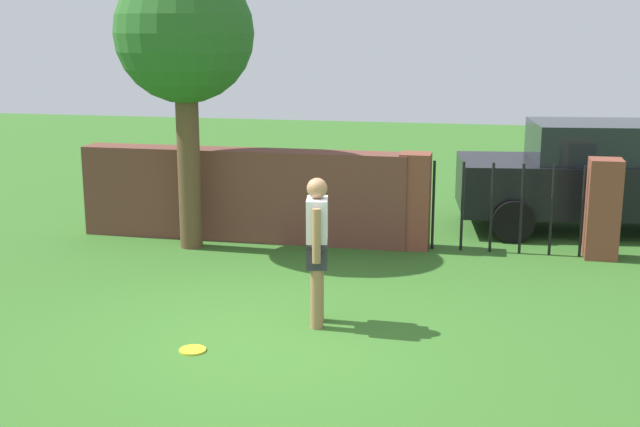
{
  "coord_description": "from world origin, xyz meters",
  "views": [
    {
      "loc": [
        2.12,
        -7.77,
        3.17
      ],
      "look_at": [
        0.18,
        1.57,
        1.0
      ],
      "focal_mm": 46.25,
      "sensor_mm": 36.0,
      "label": 1
    }
  ],
  "objects": [
    {
      "name": "ground_plane",
      "position": [
        0.0,
        0.0,
        0.0
      ],
      "size": [
        40.0,
        40.0,
        0.0
      ],
      "primitive_type": "plane",
      "color": "#336623"
    },
    {
      "name": "brick_wall",
      "position": [
        -1.5,
        3.94,
        0.69
      ],
      "size": [
        4.98,
        0.5,
        1.38
      ],
      "primitive_type": "cube",
      "color": "brown",
      "rests_on": "ground"
    },
    {
      "name": "tree",
      "position": [
        -2.12,
        3.33,
        3.02
      ],
      "size": [
        1.95,
        1.95,
        4.06
      ],
      "color": "brown",
      "rests_on": "ground"
    },
    {
      "name": "person",
      "position": [
        0.37,
        0.54,
        0.9
      ],
      "size": [
        0.28,
        0.53,
        1.62
      ],
      "rotation": [
        0.0,
        0.0,
        -1.4
      ],
      "color": "#9E704C",
      "rests_on": "ground"
    },
    {
      "name": "fence_gate",
      "position": [
        2.4,
        3.94,
        0.7
      ],
      "size": [
        3.05,
        0.44,
        1.4
      ],
      "color": "brown",
      "rests_on": "ground"
    },
    {
      "name": "car",
      "position": [
        3.77,
        5.59,
        0.86
      ],
      "size": [
        4.37,
        2.31,
        1.72
      ],
      "rotation": [
        0.0,
        0.0,
        0.12
      ],
      "color": "black",
      "rests_on": "ground"
    },
    {
      "name": "frisbee_yellow",
      "position": [
        -0.7,
        -0.46,
        0.01
      ],
      "size": [
        0.27,
        0.27,
        0.02
      ],
      "primitive_type": "cylinder",
      "color": "yellow",
      "rests_on": "ground"
    }
  ]
}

